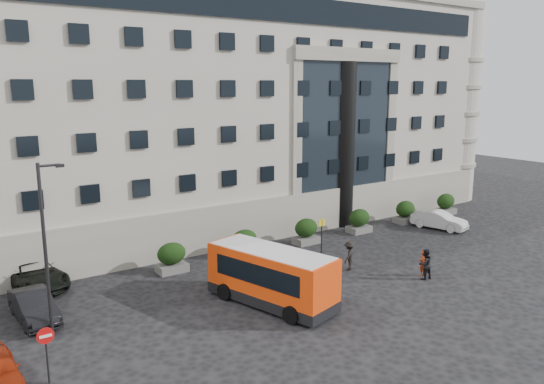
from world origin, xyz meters
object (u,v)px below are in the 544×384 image
(bus_stop_sign, at_px, (322,231))
(minibus, at_px, (271,274))
(hedge_c, at_px, (306,231))
(pedestrian_c, at_px, (349,256))
(street_lamp, at_px, (46,244))
(parked_car_b, at_px, (34,306))
(hedge_e, at_px, (405,212))
(white_taxi, at_px, (439,220))
(pedestrian_b, at_px, (425,264))
(red_truck, at_px, (3,255))
(pedestrian_a, at_px, (423,263))
(hedge_f, at_px, (446,204))
(hedge_d, at_px, (359,221))
(parked_car_d, at_px, (33,274))
(hedge_a, at_px, (172,257))
(hedge_b, at_px, (244,243))
(no_entry_sign, at_px, (46,344))

(bus_stop_sign, bearing_deg, minibus, -147.28)
(hedge_c, relative_size, pedestrian_c, 1.01)
(street_lamp, height_order, parked_car_b, street_lamp)
(hedge_e, xyz_separation_m, white_taxi, (0.77, -2.83, -0.22))
(hedge_e, bearing_deg, pedestrian_b, -133.36)
(red_truck, xyz_separation_m, pedestrian_a, (20.69, -14.08, -0.52))
(bus_stop_sign, bearing_deg, red_truck, 156.71)
(hedge_c, distance_m, pedestrian_a, 9.26)
(hedge_f, relative_size, minibus, 0.25)
(bus_stop_sign, distance_m, minibus, 8.55)
(white_taxi, bearing_deg, red_truck, 149.94)
(pedestrian_a, bearing_deg, hedge_f, -159.81)
(red_truck, height_order, parked_car_b, red_truck)
(hedge_d, relative_size, hedge_e, 1.00)
(hedge_c, bearing_deg, hedge_e, 0.00)
(pedestrian_a, height_order, pedestrian_c, pedestrian_c)
(hedge_d, distance_m, minibus, 15.24)
(bus_stop_sign, distance_m, pedestrian_c, 3.16)
(bus_stop_sign, bearing_deg, pedestrian_c, -95.80)
(bus_stop_sign, distance_m, parked_car_d, 17.72)
(hedge_d, distance_m, street_lamp, 24.27)
(hedge_a, distance_m, hedge_c, 10.40)
(bus_stop_sign, xyz_separation_m, pedestrian_b, (2.29, -6.74, -0.82))
(hedge_f, height_order, minibus, minibus)
(hedge_b, distance_m, minibus, 8.00)
(parked_car_b, xyz_separation_m, pedestrian_c, (17.52, -3.35, 0.19))
(no_entry_sign, distance_m, red_truck, 13.83)
(street_lamp, bearing_deg, hedge_c, 14.67)
(parked_car_d, distance_m, pedestrian_c, 18.49)
(bus_stop_sign, relative_size, minibus, 0.34)
(hedge_f, bearing_deg, red_truck, 171.81)
(hedge_e, distance_m, parked_car_b, 29.23)
(no_entry_sign, relative_size, parked_car_d, 0.42)
(street_lamp, xyz_separation_m, red_truck, (-0.63, 9.78, -3.07))
(hedge_a, distance_m, parked_car_b, 8.69)
(hedge_a, relative_size, street_lamp, 0.23)
(hedge_a, distance_m, minibus, 7.80)
(hedge_b, relative_size, hedge_e, 1.00)
(bus_stop_sign, xyz_separation_m, no_entry_sign, (-18.50, -6.04, -0.08))
(hedge_a, bearing_deg, hedge_d, 0.00)
(hedge_d, bearing_deg, pedestrian_c, -137.66)
(hedge_a, bearing_deg, hedge_f, 0.00)
(parked_car_d, bearing_deg, pedestrian_a, -39.39)
(minibus, relative_size, parked_car_b, 1.70)
(hedge_e, height_order, hedge_f, same)
(hedge_f, distance_m, parked_car_d, 33.57)
(minibus, bearing_deg, no_entry_sign, 171.54)
(hedge_a, distance_m, bus_stop_sign, 9.94)
(parked_car_b, bearing_deg, hedge_d, 2.59)
(hedge_d, xyz_separation_m, bus_stop_sign, (-6.10, -2.80, 0.80))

